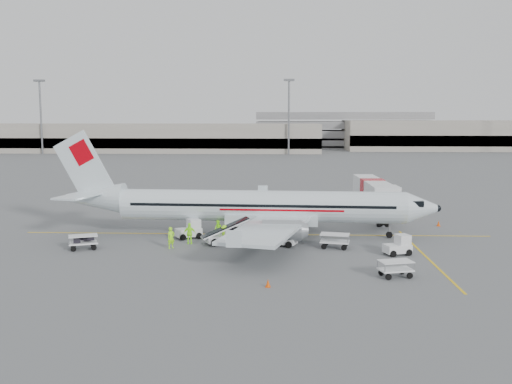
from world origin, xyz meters
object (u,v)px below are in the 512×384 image
aircraft (262,185)px  tug_aft (189,229)px  jet_bridge (372,198)px  tug_fore (397,245)px  tug_mid (283,236)px  belt_loader (228,228)px

aircraft → tug_aft: 7.89m
jet_bridge → tug_fore: jet_bridge is taller
tug_mid → tug_aft: bearing=-177.0°
jet_bridge → belt_loader: bearing=-138.4°
jet_bridge → tug_aft: 22.28m
jet_bridge → tug_mid: jet_bridge is taller
tug_mid → belt_loader: bearing=-168.3°
belt_loader → tug_mid: bearing=-30.5°
aircraft → tug_aft: aircraft is taller
belt_loader → tug_aft: bearing=130.7°
aircraft → belt_loader: size_ratio=6.82×
tug_fore → jet_bridge: bearing=67.8°
aircraft → jet_bridge: bearing=44.6°
jet_bridge → tug_aft: bearing=-148.9°
tug_fore → tug_mid: tug_mid is taller
tug_aft → belt_loader: bearing=-56.2°
aircraft → tug_mid: aircraft is taller
aircraft → jet_bridge: 16.26m
jet_bridge → tug_aft: jet_bridge is taller
jet_bridge → tug_mid: size_ratio=6.98×
aircraft → belt_loader: (-2.92, -3.40, -3.42)m
tug_fore → tug_aft: tug_aft is taller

